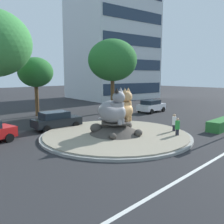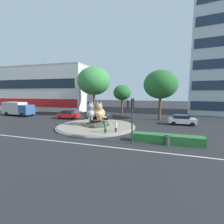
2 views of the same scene
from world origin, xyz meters
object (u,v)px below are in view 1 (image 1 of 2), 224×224
(third_tree_left, at_px, (36,73))
(pedestrian_green_shirt, at_px, (177,128))
(office_tower, at_px, (112,33))
(broadleaf_tree_behind_island, at_px, (113,60))
(hatchback_near_shophouse, at_px, (56,120))
(pedestrian_white_shirt, at_px, (174,123))
(cat_statue_calico, at_px, (121,108))
(sedan_on_far_lane, at_px, (151,106))
(cat_statue_grey, at_px, (113,110))

(third_tree_left, xyz_separation_m, pedestrian_green_shirt, (2.22, -17.21, -4.23))
(pedestrian_green_shirt, bearing_deg, office_tower, 152.77)
(broadleaf_tree_behind_island, bearing_deg, hatchback_near_shophouse, -161.87)
(third_tree_left, relative_size, pedestrian_white_shirt, 4.04)
(pedestrian_white_shirt, bearing_deg, pedestrian_green_shirt, -141.03)
(broadleaf_tree_behind_island, bearing_deg, cat_statue_calico, -132.18)
(broadleaf_tree_behind_island, height_order, pedestrian_green_shirt, broadleaf_tree_behind_island)
(office_tower, height_order, sedan_on_far_lane, office_tower)
(cat_statue_calico, xyz_separation_m, pedestrian_green_shirt, (2.21, -3.77, -1.34))
(office_tower, bearing_deg, pedestrian_green_shirt, -118.95)
(cat_statue_grey, height_order, third_tree_left, third_tree_left)
(cat_statue_calico, bearing_deg, pedestrian_green_shirt, 20.68)
(cat_statue_calico, bearing_deg, broadleaf_tree_behind_island, 128.11)
(office_tower, height_order, broadleaf_tree_behind_island, office_tower)
(cat_statue_grey, distance_m, pedestrian_green_shirt, 5.07)
(hatchback_near_shophouse, bearing_deg, pedestrian_green_shirt, -57.96)
(pedestrian_green_shirt, xyz_separation_m, pedestrian_white_shirt, (1.06, 0.92, 0.07))
(cat_statue_grey, height_order, office_tower, office_tower)
(cat_statue_grey, xyz_separation_m, broadleaf_tree_behind_island, (9.53, 9.47, 4.41))
(broadleaf_tree_behind_island, distance_m, third_tree_left, 9.47)
(broadleaf_tree_behind_island, bearing_deg, office_tower, 45.06)
(cat_statue_grey, xyz_separation_m, pedestrian_green_shirt, (3.43, -3.47, -1.37))
(hatchback_near_shophouse, bearing_deg, office_tower, 41.46)
(pedestrian_white_shirt, bearing_deg, hatchback_near_shophouse, 122.02)
(cat_statue_grey, distance_m, cat_statue_calico, 1.26)
(sedan_on_far_lane, distance_m, hatchback_near_shophouse, 14.24)
(cat_statue_calico, height_order, broadleaf_tree_behind_island, broadleaf_tree_behind_island)
(office_tower, relative_size, pedestrian_green_shirt, 16.68)
(pedestrian_white_shirt, bearing_deg, office_tower, 51.93)
(third_tree_left, bearing_deg, cat_statue_calico, -89.97)
(sedan_on_far_lane, bearing_deg, cat_statue_calico, -156.50)
(broadleaf_tree_behind_island, relative_size, third_tree_left, 1.36)
(sedan_on_far_lane, relative_size, hatchback_near_shophouse, 0.94)
(cat_statue_calico, relative_size, broadleaf_tree_behind_island, 0.30)
(pedestrian_green_shirt, bearing_deg, sedan_on_far_lane, 143.79)
(cat_statue_calico, xyz_separation_m, pedestrian_white_shirt, (3.28, -2.85, -1.27))
(pedestrian_green_shirt, bearing_deg, hatchback_near_shophouse, -144.24)
(cat_statue_calico, bearing_deg, office_tower, 126.39)
(cat_statue_grey, bearing_deg, office_tower, 125.82)
(cat_statue_calico, relative_size, sedan_on_far_lane, 0.67)
(broadleaf_tree_behind_island, distance_m, pedestrian_white_shirt, 14.23)
(cat_statue_calico, distance_m, sedan_on_far_lane, 13.13)
(broadleaf_tree_behind_island, bearing_deg, pedestrian_green_shirt, -115.23)
(pedestrian_green_shirt, distance_m, sedan_on_far_lane, 13.40)
(cat_statue_grey, relative_size, office_tower, 0.11)
(cat_statue_grey, distance_m, office_tower, 35.66)
(cat_statue_calico, relative_size, pedestrian_green_shirt, 1.75)
(third_tree_left, relative_size, pedestrian_green_shirt, 4.28)
(cat_statue_grey, relative_size, cat_statue_calico, 1.02)
(third_tree_left, relative_size, hatchback_near_shophouse, 1.55)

